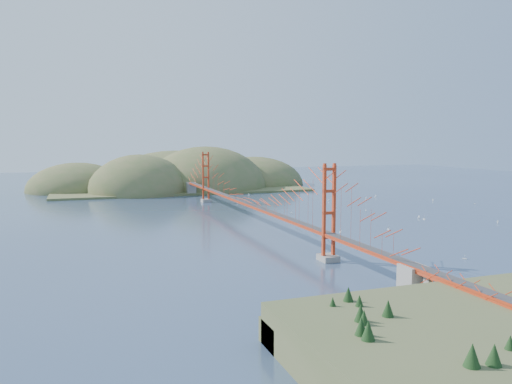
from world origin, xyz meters
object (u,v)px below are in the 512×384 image
object	(u,v)px
fort	(430,300)
sailboat_2	(419,217)
sailboat_1	(336,207)
sailboat_0	(340,232)
bridge	(247,182)

from	to	relation	value
fort	sailboat_2	world-z (taller)	fort
fort	sailboat_1	world-z (taller)	fort
sailboat_2	sailboat_0	bearing A→B (deg)	-159.18
sailboat_1	sailboat_2	size ratio (longest dim) A/B	0.94
sailboat_0	sailboat_2	world-z (taller)	sailboat_0
fort	sailboat_2	bearing A→B (deg)	53.18
sailboat_1	sailboat_2	distance (m)	19.65
bridge	sailboat_0	size ratio (longest dim) A/B	133.75
fort	sailboat_0	bearing A→B (deg)	73.29
fort	sailboat_2	xyz separation A→B (m)	(30.94, 41.34, -0.53)
sailboat_1	sailboat_2	world-z (taller)	sailboat_2
fort	sailboat_2	size ratio (longest dim) A/B	6.24
bridge	sailboat_0	distance (m)	19.20
sailboat_0	sailboat_1	bearing A→B (deg)	62.49
sailboat_0	fort	bearing A→B (deg)	-106.71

